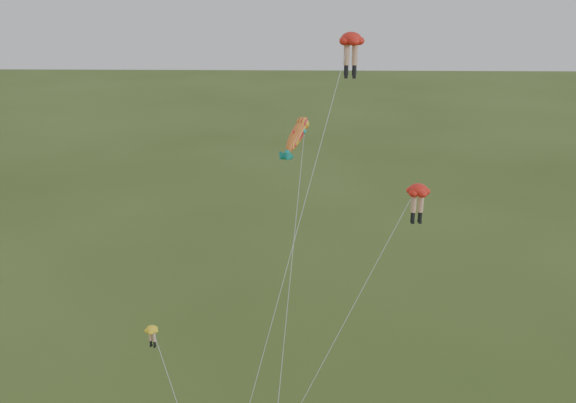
{
  "coord_description": "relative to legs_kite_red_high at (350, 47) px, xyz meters",
  "views": [
    {
      "loc": [
        1.82,
        -32.61,
        27.55
      ],
      "look_at": [
        0.94,
        6.0,
        13.36
      ],
      "focal_mm": 40.0,
      "sensor_mm": 36.0,
      "label": 1
    }
  ],
  "objects": [
    {
      "name": "legs_kite_red_high",
      "position": [
        0.0,
        0.0,
        0.0
      ],
      "size": [
        7.71,
        10.39,
        23.78
      ],
      "rotation": [
        0.0,
        0.0,
        -0.05
      ],
      "color": "red",
      "rests_on": "ground"
    },
    {
      "name": "fish_kite",
      "position": [
        -3.25,
        -1.0,
        -5.47
      ],
      "size": [
        2.46,
        10.63,
        18.77
      ],
      "rotation": [
        0.64,
        0.0,
        -0.5
      ],
      "color": "gold",
      "rests_on": "ground"
    },
    {
      "name": "legs_kite_yellow",
      "position": [
        -11.58,
        -7.81,
        -16.2
      ],
      "size": [
        3.98,
        4.96,
        7.46
      ],
      "rotation": [
        0.0,
        0.0,
        -0.33
      ],
      "color": "yellow",
      "rests_on": "ground"
    },
    {
      "name": "legs_kite_red_mid",
      "position": [
        4.01,
        -3.95,
        -8.39
      ],
      "size": [
        9.03,
        5.61,
        15.27
      ],
      "rotation": [
        0.0,
        0.0,
        0.11
      ],
      "color": "red",
      "rests_on": "ground"
    }
  ]
}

